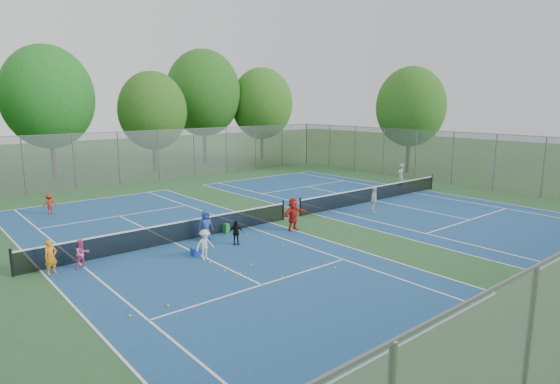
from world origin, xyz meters
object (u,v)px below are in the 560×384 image
(net_left, at_px, (174,233))
(net_right, at_px, (375,194))
(ball_crate, at_px, (196,252))
(ball_hopper, at_px, (226,229))
(instructor, at_px, (400,177))

(net_left, bearing_deg, net_right, 0.00)
(net_left, bearing_deg, ball_crate, -92.64)
(ball_hopper, height_order, instructor, instructor)
(ball_crate, relative_size, instructor, 0.20)
(ball_crate, distance_m, ball_hopper, 3.35)
(ball_hopper, bearing_deg, net_right, 1.05)
(net_left, height_order, instructor, instructor)
(net_left, relative_size, ball_hopper, 26.59)
(net_left, bearing_deg, ball_hopper, -4.49)
(net_left, height_order, net_right, same)
(net_right, xyz_separation_m, instructor, (4.51, 1.36, 0.47))
(net_left, bearing_deg, instructor, 4.21)
(net_right, distance_m, ball_crate, 14.26)
(net_right, height_order, instructor, instructor)
(net_left, relative_size, net_right, 1.00)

